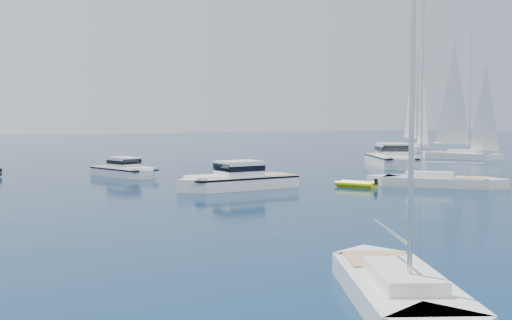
# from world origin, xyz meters

# --- Properties ---
(motor_cruiser_centre) EXTENTS (10.65, 3.94, 2.74)m
(motor_cruiser_centre) POSITION_xyz_m (-2.57, 27.11, 0.00)
(motor_cruiser_centre) COLOR white
(motor_cruiser_centre) RESTS_ON ground
(motor_cruiser_distant) EXTENTS (9.03, 13.06, 3.32)m
(motor_cruiser_distant) POSITION_xyz_m (23.12, 39.57, 0.00)
(motor_cruiser_distant) COLOR silver
(motor_cruiser_distant) RESTS_ON ground
(motor_cruiser_horizon) EXTENTS (5.04, 9.10, 2.28)m
(motor_cruiser_horizon) POSITION_xyz_m (-6.81, 41.55, 0.00)
(motor_cruiser_horizon) COLOR silver
(motor_cruiser_horizon) RESTS_ON ground
(sailboat_fore) EXTENTS (7.19, 10.78, 15.66)m
(sailboat_fore) POSITION_xyz_m (-12.11, -2.31, 0.00)
(sailboat_fore) COLOR silver
(sailboat_fore) RESTS_ON ground
(sailboat_mid_r) EXTENTS (9.67, 10.54, 16.72)m
(sailboat_mid_r) POSITION_xyz_m (12.04, 21.32, 0.00)
(sailboat_mid_r) COLOR silver
(sailboat_mid_r) RESTS_ON ground
(sailboat_sails_r) EXTENTS (7.06, 12.42, 17.75)m
(sailboat_sails_r) POSITION_xyz_m (40.06, 45.93, 0.00)
(sailboat_sails_r) COLOR white
(sailboat_sails_r) RESTS_ON ground
(sailboat_sails_far) EXTENTS (5.40, 11.57, 16.46)m
(sailboat_sails_far) POSITION_xyz_m (50.28, 66.29, 0.00)
(sailboat_sails_far) COLOR silver
(sailboat_sails_far) RESTS_ON ground
(tender_yellow) EXTENTS (3.14, 3.70, 0.95)m
(tender_yellow) POSITION_xyz_m (6.25, 23.86, 0.00)
(tender_yellow) COLOR yellow
(tender_yellow) RESTS_ON ground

